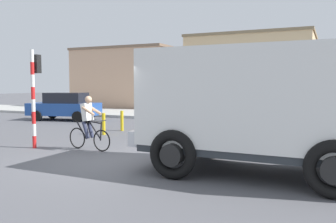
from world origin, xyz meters
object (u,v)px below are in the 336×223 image
bollard_near (104,124)px  bollard_far (122,121)px  pedestrian_near_kerb (232,111)px  car_red_near (65,106)px  truck_foreground (258,103)px  traffic_light_pole (35,85)px  cyclist (89,123)px

bollard_near → bollard_far: same height
bollard_near → bollard_far: bearing=90.0°
pedestrian_near_kerb → bollard_far: (-4.34, -2.66, -0.40)m
car_red_near → pedestrian_near_kerb: (9.87, 0.08, 0.03)m
truck_foreground → traffic_light_pole: size_ratio=1.70×
truck_foreground → pedestrian_near_kerb: 8.30m
traffic_light_pole → pedestrian_near_kerb: 8.86m
cyclist → traffic_light_pole: (-1.82, -0.42, 1.20)m
traffic_light_pole → bollard_far: size_ratio=3.56×
bollard_near → pedestrian_near_kerb: bearing=43.1°
cyclist → traffic_light_pole: size_ratio=0.54×
bollard_near → car_red_near: bearing=144.2°
bollard_far → truck_foreground: bearing=-36.6°
traffic_light_pole → car_red_near: size_ratio=0.75×
pedestrian_near_kerb → truck_foreground: bearing=-71.4°
truck_foreground → bollard_far: (-6.97, 5.17, -1.22)m
cyclist → pedestrian_near_kerb: (2.81, 7.04, -0.02)m
truck_foreground → bollard_far: bearing=143.4°
truck_foreground → traffic_light_pole: (-7.26, 0.37, 0.40)m
truck_foreground → bollard_near: size_ratio=6.04×
truck_foreground → bollard_far: size_ratio=6.04×
car_red_near → truck_foreground: bearing=-31.8°
bollard_near → traffic_light_pole: bearing=-94.8°
pedestrian_near_kerb → bollard_near: 5.96m
cyclist → truck_foreground: bearing=-8.3°
cyclist → pedestrian_near_kerb: bearing=68.3°
pedestrian_near_kerb → traffic_light_pole: bearing=-121.8°
car_red_near → bollard_near: 6.82m
truck_foreground → cyclist: size_ratio=3.15×
traffic_light_pole → car_red_near: 9.14m
truck_foreground → pedestrian_near_kerb: size_ratio=3.35×
car_red_near → pedestrian_near_kerb: pedestrian_near_kerb is taller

